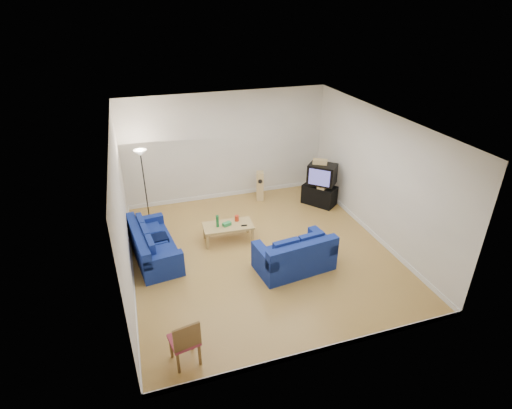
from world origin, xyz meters
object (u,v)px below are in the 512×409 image
object	(u,v)px
tv_stand	(319,195)
television	(322,174)
sofa_loveseat	(295,257)
coffee_table	(228,227)
sofa_three_seat	(152,247)

from	to	relation	value
tv_stand	television	world-z (taller)	television
sofa_loveseat	television	bearing A→B (deg)	47.43
sofa_loveseat	coffee_table	size ratio (longest dim) A/B	1.42
coffee_table	sofa_three_seat	bearing A→B (deg)	-174.19
coffee_table	tv_stand	bearing A→B (deg)	20.54
sofa_loveseat	coffee_table	xyz separation A→B (m)	(-1.14, 1.62, 0.07)
coffee_table	television	xyz separation A→B (m)	(3.09, 1.11, 0.58)
coffee_table	tv_stand	size ratio (longest dim) A/B	1.33
sofa_three_seat	sofa_loveseat	xyz separation A→B (m)	(3.02, -1.43, 0.03)
sofa_loveseat	television	world-z (taller)	television
coffee_table	television	size ratio (longest dim) A/B	1.35
sofa_loveseat	tv_stand	world-z (taller)	sofa_loveseat
coffee_table	television	distance (m)	3.33
sofa_loveseat	tv_stand	distance (m)	3.38
sofa_three_seat	tv_stand	size ratio (longest dim) A/B	2.25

